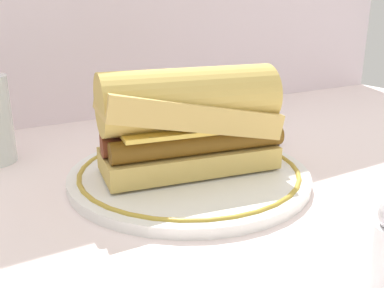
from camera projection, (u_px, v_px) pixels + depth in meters
ground_plane at (198, 185)px, 0.51m from camera, size 1.50×1.50×0.00m
plate at (192, 173)px, 0.53m from camera, size 0.29×0.29×0.01m
sausage_sandwich at (192, 119)px, 0.51m from camera, size 0.22×0.12×0.12m
butter_knife at (262, 132)px, 0.71m from camera, size 0.08×0.15×0.01m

